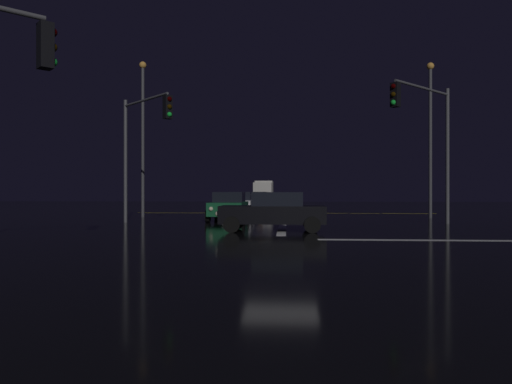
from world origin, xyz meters
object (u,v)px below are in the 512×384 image
sedan_black_crossing (273,211)px  streetlamp_right_near (430,129)px  sedan_red (253,199)px  sedan_blue (260,198)px  sedan_green (229,206)px  sedan_orange (254,200)px  box_truck (264,191)px  sedan_white (240,203)px  traffic_signal_nw (142,135)px  traffic_signal_ne (428,127)px  sedan_gray (245,201)px  streetlamp_left_near (143,128)px

sedan_black_crossing → streetlamp_right_near: size_ratio=0.46×
sedan_red → sedan_blue: same height
streetlamp_right_near → sedan_green: bearing=-164.6°
sedan_orange → box_truck: 20.54m
sedan_white → sedan_blue: (-0.06, 25.94, 0.00)m
sedan_red → sedan_blue: bearing=86.0°
sedan_white → traffic_signal_nw: size_ratio=0.69×
sedan_white → sedan_black_crossing: (2.68, -12.93, 0.00)m
sedan_green → box_truck: box_truck is taller
sedan_white → sedan_orange: same height
sedan_black_crossing → sedan_orange: bearing=95.8°
sedan_blue → traffic_signal_nw: 35.70m
sedan_red → sedan_blue: (0.43, 6.11, 0.00)m
sedan_blue → sedan_black_crossing: (2.74, -38.87, 0.00)m
sedan_green → sedan_blue: bearing=90.2°
sedan_blue → streetlamp_right_near: size_ratio=0.46×
sedan_red → box_truck: 14.02m
sedan_black_crossing → traffic_signal_ne: traffic_signal_ne is taller
sedan_gray → sedan_white: bearing=-87.9°
sedan_gray → sedan_black_crossing: same height
sedan_black_crossing → traffic_signal_nw: traffic_signal_nw is taller
sedan_white → sedan_black_crossing: bearing=-78.3°
traffic_signal_nw → sedan_white: bearing=67.8°
sedan_white → traffic_signal_nw: (-3.82, -9.38, 3.56)m
sedan_red → streetlamp_right_near: streetlamp_right_near is taller
box_truck → traffic_signal_ne: size_ratio=1.24×
sedan_blue → streetlamp_left_near: 29.81m
sedan_green → traffic_signal_nw: 6.15m
sedan_green → sedan_black_crossing: bearing=-68.7°
sedan_white → sedan_blue: 25.94m
sedan_green → sedan_orange: 19.46m
sedan_orange → sedan_blue: 12.64m
sedan_red → sedan_blue: size_ratio=1.00×
sedan_gray → traffic_signal_nw: 16.66m
sedan_blue → box_truck: bearing=89.8°
sedan_gray → sedan_black_crossing: 19.65m
box_truck → sedan_black_crossing: 46.84m
box_truck → sedan_blue: bearing=-90.2°
sedan_gray → box_truck: (0.20, 27.32, 0.91)m
sedan_green → sedan_black_crossing: same height
sedan_orange → sedan_gray: bearing=-92.1°
sedan_white → sedan_black_crossing: 13.21m
sedan_blue → sedan_black_crossing: size_ratio=1.00×
sedan_red → box_truck: size_ratio=0.52×
sedan_white → sedan_red: (-0.49, 19.83, 0.00)m
sedan_orange → box_truck: bearing=90.1°
traffic_signal_ne → sedan_green: bearing=161.2°
sedan_gray → streetlamp_right_near: size_ratio=0.46×
sedan_blue → streetlamp_right_near: bearing=-67.6°
box_truck → streetlamp_right_near: bearing=-72.1°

